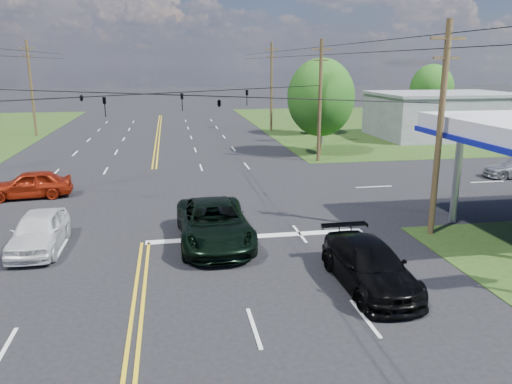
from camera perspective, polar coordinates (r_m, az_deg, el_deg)
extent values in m
plane|color=black|center=(30.24, -11.92, -0.53)|extent=(280.00, 280.00, 0.00)
cube|color=#1C3C13|center=(70.32, 19.05, 7.46)|extent=(46.00, 48.00, 0.03)
cube|color=silver|center=(22.87, 0.12, -5.12)|extent=(10.00, 0.50, 0.02)
cube|color=slate|center=(57.25, 20.54, 8.11)|extent=(14.00, 10.00, 4.40)
cylinder|color=#A5A5AA|center=(26.25, 21.97, 1.66)|extent=(0.36, 0.36, 4.65)
cylinder|color=#3E2C1A|center=(23.56, 20.25, 6.47)|extent=(0.28, 0.28, 9.50)
cube|color=#3E2C1A|center=(23.40, 21.12, 16.07)|extent=(1.60, 0.12, 0.12)
cube|color=#3E2C1A|center=(23.38, 20.94, 14.12)|extent=(1.20, 0.10, 0.10)
cylinder|color=#3E2C1A|center=(40.08, 7.31, 10.20)|extent=(0.28, 0.28, 9.50)
cube|color=#3E2C1A|center=(39.99, 7.50, 15.85)|extent=(1.60, 0.12, 0.12)
cube|color=#3E2C1A|center=(39.98, 7.46, 14.71)|extent=(1.20, 0.10, 0.10)
cylinder|color=#3E2C1A|center=(59.03, -24.27, 10.66)|extent=(0.28, 0.28, 10.00)
cube|color=#3E2C1A|center=(58.99, -24.71, 14.72)|extent=(1.60, 0.12, 0.12)
cube|color=#3E2C1A|center=(58.97, -24.63, 13.94)|extent=(1.20, 0.10, 0.10)
cylinder|color=#3E2C1A|center=(58.47, 1.77, 11.88)|extent=(0.28, 0.28, 10.00)
cube|color=#3E2C1A|center=(58.43, 1.80, 15.99)|extent=(1.60, 0.12, 0.12)
cube|color=#3E2C1A|center=(58.41, 1.80, 15.21)|extent=(1.20, 0.10, 0.10)
imported|color=black|center=(28.07, -16.89, 9.28)|extent=(0.17, 0.21, 1.05)
imported|color=black|center=(30.75, -8.44, 10.15)|extent=(0.17, 0.21, 1.05)
imported|color=black|center=(34.19, -1.05, 10.72)|extent=(0.17, 0.21, 1.05)
imported|color=black|center=(32.39, -19.33, 10.20)|extent=(1.24, 0.26, 0.50)
imported|color=black|center=(26.72, -4.23, 10.21)|extent=(1.24, 0.26, 0.50)
cylinder|color=black|center=(29.66, 14.05, 16.45)|extent=(0.04, 100.00, 0.04)
cylinder|color=black|center=(29.64, 13.97, 15.29)|extent=(0.04, 100.00, 0.04)
cylinder|color=#3E2C1A|center=(43.56, 7.29, 6.43)|extent=(0.36, 0.36, 3.30)
ellipsoid|color=#164412|center=(43.23, 7.43, 10.67)|extent=(5.70, 5.70, 6.60)
cylinder|color=#3E2C1A|center=(55.71, 6.14, 7.99)|extent=(0.36, 0.36, 2.86)
ellipsoid|color=#164412|center=(55.46, 6.22, 10.86)|extent=(4.94, 4.94, 5.72)
cylinder|color=#3E2C1A|center=(67.94, 19.22, 8.53)|extent=(0.36, 0.36, 3.08)
ellipsoid|color=#164412|center=(67.73, 19.43, 11.06)|extent=(5.32, 5.32, 6.16)
imported|color=black|center=(21.86, -4.83, -3.59)|extent=(3.14, 6.61, 1.82)
imported|color=black|center=(18.17, 12.82, -8.17)|extent=(2.30, 5.49, 1.58)
imported|color=silver|center=(23.00, -23.56, -4.12)|extent=(1.94, 4.80, 1.64)
imported|color=maroon|center=(32.06, -24.47, 0.80)|extent=(4.93, 2.45, 1.61)
cylinder|color=#A5A5AA|center=(48.96, 7.68, 9.64)|extent=(0.20, 0.20, 7.27)
cube|color=yellow|center=(48.80, 7.81, 13.20)|extent=(2.00, 0.26, 1.00)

